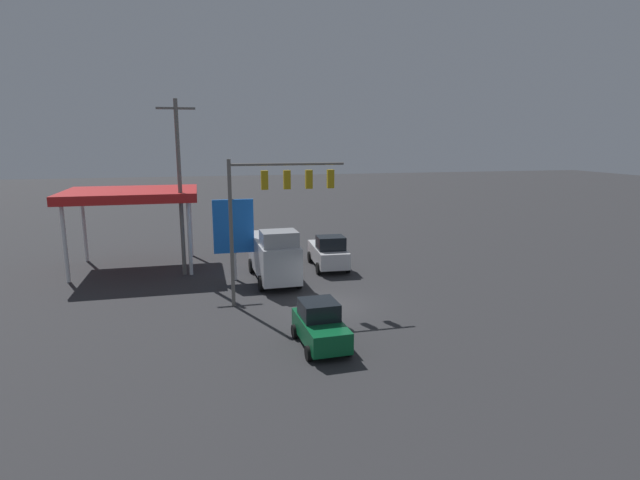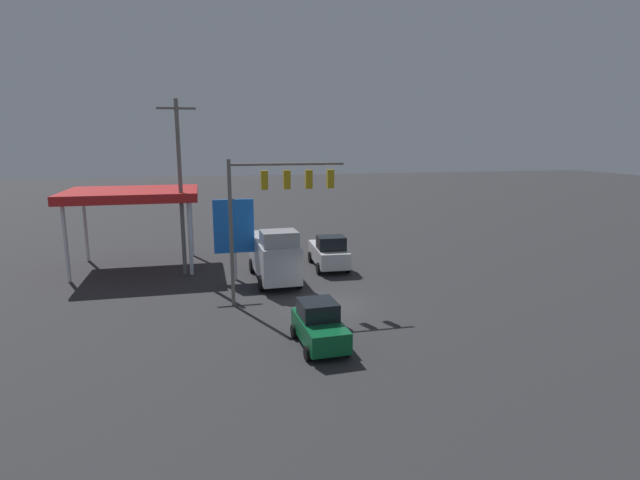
% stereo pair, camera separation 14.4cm
% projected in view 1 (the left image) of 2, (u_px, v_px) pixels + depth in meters
% --- Properties ---
extents(ground_plane, '(200.00, 200.00, 0.00)m').
position_uv_depth(ground_plane, '(329.00, 305.00, 27.24)').
color(ground_plane, '#2D2D30').
extents(traffic_signal_assembly, '(6.25, 0.43, 7.90)m').
position_uv_depth(traffic_signal_assembly, '(275.00, 195.00, 26.55)').
color(traffic_signal_assembly, slate).
rests_on(traffic_signal_assembly, ground).
extents(utility_pole, '(2.40, 0.26, 11.40)m').
position_uv_depth(utility_pole, '(180.00, 185.00, 32.23)').
color(utility_pole, slate).
rests_on(utility_pole, ground).
extents(gas_station_canopy, '(8.75, 6.93, 5.49)m').
position_uv_depth(gas_station_canopy, '(131.00, 195.00, 34.21)').
color(gas_station_canopy, red).
rests_on(gas_station_canopy, ground).
extents(price_sign, '(2.54, 0.27, 5.20)m').
position_uv_depth(price_sign, '(233.00, 228.00, 31.50)').
color(price_sign, silver).
rests_on(price_sign, ground).
extents(delivery_truck, '(2.70, 6.86, 3.58)m').
position_uv_depth(delivery_truck, '(274.00, 255.00, 31.61)').
color(delivery_truck, silver).
rests_on(delivery_truck, ground).
extents(pickup_parked, '(2.46, 5.29, 2.40)m').
position_uv_depth(pickup_parked, '(328.00, 252.00, 34.92)').
color(pickup_parked, silver).
rests_on(pickup_parked, ground).
extents(hatchback_crossing, '(2.09, 3.87, 1.97)m').
position_uv_depth(hatchback_crossing, '(320.00, 325.00, 21.74)').
color(hatchback_crossing, '#0C592D').
rests_on(hatchback_crossing, ground).
extents(sedan_far, '(2.11, 4.42, 1.93)m').
position_uv_depth(sedan_far, '(277.00, 243.00, 38.78)').
color(sedan_far, maroon).
rests_on(sedan_far, ground).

